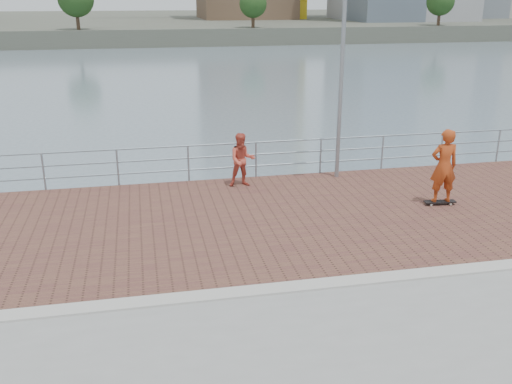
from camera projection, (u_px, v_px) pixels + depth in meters
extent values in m
plane|color=slate|center=(276.00, 378.00, 11.51)|extent=(400.00, 400.00, 0.00)
cube|color=brown|center=(243.00, 220.00, 14.18)|extent=(40.00, 6.80, 0.02)
cube|color=#B7B5AD|center=(277.00, 289.00, 10.85)|extent=(40.00, 0.40, 0.06)
cube|color=#4C5142|center=(145.00, 23.00, 124.36)|extent=(320.00, 95.00, 2.50)
cylinder|color=#8C9EA8|center=(44.00, 172.00, 16.17)|extent=(0.06, 0.06, 1.10)
cylinder|color=#8C9EA8|center=(118.00, 168.00, 16.56)|extent=(0.06, 0.06, 1.10)
cylinder|color=#8C9EA8|center=(188.00, 164.00, 16.95)|extent=(0.06, 0.06, 1.10)
cylinder|color=#8C9EA8|center=(256.00, 160.00, 17.34)|extent=(0.06, 0.06, 1.10)
cylinder|color=#8C9EA8|center=(320.00, 156.00, 17.73)|extent=(0.06, 0.06, 1.10)
cylinder|color=#8C9EA8|center=(382.00, 153.00, 18.12)|extent=(0.06, 0.06, 1.10)
cylinder|color=#8C9EA8|center=(441.00, 149.00, 18.51)|extent=(0.06, 0.06, 1.10)
cylinder|color=#8C9EA8|center=(498.00, 146.00, 18.90)|extent=(0.06, 0.06, 1.10)
cylinder|color=#8C9EA8|center=(222.00, 144.00, 16.96)|extent=(39.00, 0.05, 0.05)
cylinder|color=#8C9EA8|center=(222.00, 156.00, 17.09)|extent=(39.00, 0.05, 0.05)
cylinder|color=#8C9EA8|center=(223.00, 168.00, 17.21)|extent=(39.00, 0.05, 0.05)
cylinder|color=gray|center=(341.00, 77.00, 16.52)|extent=(0.12, 0.12, 6.09)
cube|color=black|center=(440.00, 202.00, 15.18)|extent=(0.85, 0.29, 0.03)
cylinder|color=beige|center=(431.00, 205.00, 15.09)|extent=(0.07, 0.05, 0.06)
cylinder|color=beige|center=(451.00, 204.00, 15.15)|extent=(0.07, 0.05, 0.06)
cylinder|color=beige|center=(429.00, 203.00, 15.24)|extent=(0.07, 0.05, 0.06)
cylinder|color=beige|center=(448.00, 202.00, 15.29)|extent=(0.07, 0.05, 0.06)
imported|color=#AF3E17|center=(444.00, 166.00, 14.85)|extent=(0.76, 0.53, 1.97)
imported|color=#CF4F3D|center=(242.00, 160.00, 16.43)|extent=(0.78, 0.61, 1.57)
cylinder|color=#473323|center=(77.00, 15.00, 79.34)|extent=(0.50, 0.50, 3.84)
cylinder|color=#473323|center=(253.00, 17.00, 84.22)|extent=(0.50, 0.50, 3.15)
sphere|color=#193814|center=(253.00, 4.00, 83.62)|extent=(4.05, 4.05, 4.05)
cylinder|color=#473323|center=(439.00, 14.00, 89.89)|extent=(0.50, 0.50, 3.38)
sphere|color=#193814|center=(440.00, 1.00, 89.25)|extent=(4.35, 4.35, 4.35)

